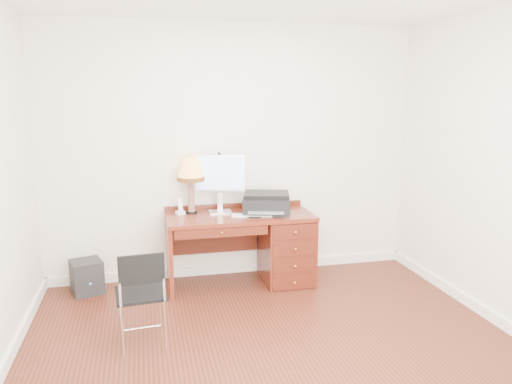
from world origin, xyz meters
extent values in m
plane|color=#3C170D|center=(0.00, 0.00, 0.00)|extent=(4.00, 4.00, 0.00)
plane|color=silver|center=(0.00, 1.75, 1.35)|extent=(4.00, 0.00, 4.00)
plane|color=silver|center=(2.00, 0.00, 1.35)|extent=(0.00, 3.50, 3.50)
cube|color=white|center=(0.00, 1.74, 0.05)|extent=(4.00, 0.03, 0.10)
cube|color=white|center=(-1.99, 0.00, 0.05)|extent=(0.03, 3.50, 0.10)
cube|color=white|center=(1.99, 0.00, 0.05)|extent=(0.03, 3.50, 0.10)
cube|color=maroon|center=(0.00, 1.40, 0.73)|extent=(1.50, 0.65, 0.04)
cube|color=maroon|center=(0.50, 1.40, 0.35)|extent=(0.50, 0.61, 0.71)
cube|color=maroon|center=(-0.73, 1.40, 0.35)|extent=(0.04, 0.61, 0.71)
cube|color=#511C10|center=(-0.24, 1.69, 0.46)|extent=(0.96, 0.03, 0.39)
cube|color=#511C10|center=(-0.24, 1.09, 0.66)|extent=(0.91, 0.03, 0.09)
sphere|color=#BF8C3F|center=(0.50, 1.06, 0.35)|extent=(0.03, 0.03, 0.03)
cube|color=silver|center=(-0.19, 1.53, 0.76)|extent=(0.26, 0.21, 0.02)
cube|color=silver|center=(-0.19, 1.58, 0.86)|extent=(0.06, 0.04, 0.19)
cube|color=silver|center=(-0.19, 1.56, 1.17)|extent=(0.52, 0.14, 0.38)
cube|color=#4C8CF2|center=(-0.19, 1.54, 1.17)|extent=(0.48, 0.10, 0.34)
cube|color=white|center=(0.11, 1.31, 0.76)|extent=(0.42, 0.21, 0.02)
cylinder|color=black|center=(0.14, 1.33, 0.75)|extent=(0.22, 0.22, 0.01)
ellipsoid|color=white|center=(0.14, 1.33, 0.78)|extent=(0.10, 0.06, 0.04)
cube|color=black|center=(0.29, 1.41, 0.84)|extent=(0.56, 0.49, 0.17)
cube|color=black|center=(0.29, 1.41, 0.94)|extent=(0.53, 0.46, 0.04)
cylinder|color=black|center=(-0.48, 1.57, 0.76)|extent=(0.12, 0.12, 0.02)
cone|color=brown|center=(-0.48, 1.57, 0.94)|extent=(0.08, 0.08, 0.34)
cone|color=#F3B44D|center=(-0.48, 1.57, 1.22)|extent=(0.28, 0.28, 0.22)
cylinder|color=#593814|center=(-0.48, 1.57, 1.12)|extent=(0.28, 0.28, 0.04)
cube|color=white|center=(-0.60, 1.55, 0.77)|extent=(0.10, 0.10, 0.04)
cube|color=white|center=(-0.60, 1.55, 0.85)|extent=(0.05, 0.06, 0.13)
cylinder|color=black|center=(0.44, 1.50, 0.80)|extent=(0.08, 0.08, 0.09)
cube|color=black|center=(-1.01, 0.30, 0.43)|extent=(0.41, 0.41, 0.02)
cube|color=black|center=(-1.01, 0.12, 0.69)|extent=(0.34, 0.05, 0.23)
cylinder|color=silver|center=(-1.18, 0.46, 0.21)|extent=(0.02, 0.02, 0.43)
cylinder|color=silver|center=(-0.85, 0.46, 0.21)|extent=(0.02, 0.02, 0.43)
cylinder|color=silver|center=(-1.18, 0.14, 0.21)|extent=(0.02, 0.02, 0.43)
cylinder|color=silver|center=(-0.85, 0.14, 0.21)|extent=(0.02, 0.02, 0.43)
cylinder|color=silver|center=(-1.18, 0.12, 0.62)|extent=(0.02, 0.02, 0.38)
cylinder|color=silver|center=(-0.85, 0.12, 0.62)|extent=(0.02, 0.02, 0.38)
cube|color=black|center=(-1.55, 1.50, 0.17)|extent=(0.36, 0.36, 0.33)
camera|label=1|loc=(-0.95, -3.50, 1.99)|focal=35.00mm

